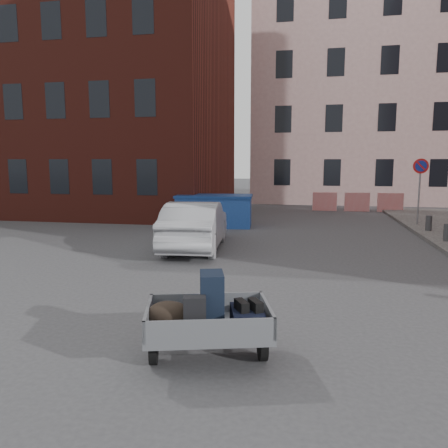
# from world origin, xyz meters

# --- Properties ---
(ground) EXTENTS (120.00, 120.00, 0.00)m
(ground) POSITION_xyz_m (0.00, 0.00, 0.00)
(ground) COLOR #38383A
(ground) RESTS_ON ground
(building_brick) EXTENTS (12.00, 10.00, 14.00)m
(building_brick) POSITION_xyz_m (-9.00, 13.00, 7.00)
(building_brick) COLOR #591E16
(building_brick) RESTS_ON ground
(building_pink) EXTENTS (16.00, 8.00, 14.00)m
(building_pink) POSITION_xyz_m (6.00, 22.00, 7.00)
(building_pink) COLOR tan
(building_pink) RESTS_ON ground
(far_building) EXTENTS (6.00, 6.00, 8.00)m
(far_building) POSITION_xyz_m (-20.00, 22.00, 4.00)
(far_building) COLOR maroon
(far_building) RESTS_ON ground
(no_parking_sign) EXTENTS (0.60, 0.09, 2.65)m
(no_parking_sign) POSITION_xyz_m (6.00, 9.48, 2.01)
(no_parking_sign) COLOR gray
(no_parking_sign) RESTS_ON sidewalk
(barriers) EXTENTS (4.70, 0.18, 1.00)m
(barriers) POSITION_xyz_m (4.20, 15.00, 0.50)
(barriers) COLOR red
(barriers) RESTS_ON ground
(trailer) EXTENTS (1.83, 1.96, 1.20)m
(trailer) POSITION_xyz_m (0.34, -3.93, 0.61)
(trailer) COLOR black
(trailer) RESTS_ON ground
(dumpster) EXTENTS (3.22, 1.87, 1.30)m
(dumpster) POSITION_xyz_m (-2.17, 8.15, 0.65)
(dumpster) COLOR #21489E
(dumpster) RESTS_ON ground
(silver_car) EXTENTS (1.97, 4.54, 1.45)m
(silver_car) POSITION_xyz_m (-1.75, 3.45, 0.73)
(silver_car) COLOR #9B9DA2
(silver_car) RESTS_ON ground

